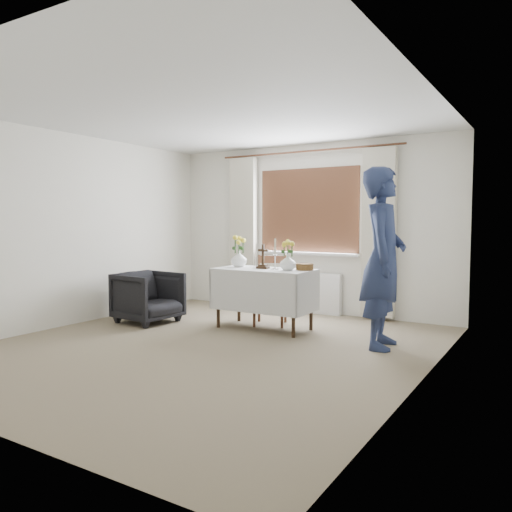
{
  "coord_description": "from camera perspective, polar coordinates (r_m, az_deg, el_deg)",
  "views": [
    {
      "loc": [
        3.22,
        -4.27,
        1.36
      ],
      "look_at": [
        0.05,
        0.9,
        0.94
      ],
      "focal_mm": 35.0,
      "sensor_mm": 36.0,
      "label": 1
    }
  ],
  "objects": [
    {
      "name": "altar_table",
      "position": [
        6.31,
        0.93,
        -4.92
      ],
      "size": [
        1.24,
        0.64,
        0.76
      ],
      "primitive_type": "cube",
      "color": "silver",
      "rests_on": "ground"
    },
    {
      "name": "flower_vase_left",
      "position": [
        6.54,
        -1.96,
        -0.31
      ],
      "size": [
        0.26,
        0.26,
        0.21
      ],
      "primitive_type": "imported",
      "rotation": [
        0.0,
        0.0,
        -0.33
      ],
      "color": "white",
      "rests_on": "altar_table"
    },
    {
      "name": "person",
      "position": [
        5.5,
        14.34,
        -0.2
      ],
      "size": [
        0.58,
        0.77,
        1.94
      ],
      "primitive_type": "imported",
      "rotation": [
        0.0,
        0.0,
        1.74
      ],
      "color": "navy",
      "rests_on": "ground"
    },
    {
      "name": "candlestick_right",
      "position": [
        6.13,
        2.19,
        0.2
      ],
      "size": [
        0.14,
        0.14,
        0.38
      ],
      "primitive_type": null,
      "rotation": [
        0.0,
        0.0,
        -0.35
      ],
      "color": "white",
      "rests_on": "altar_table"
    },
    {
      "name": "armchair",
      "position": [
        6.87,
        -12.2,
        -4.61
      ],
      "size": [
        0.82,
        0.8,
        0.68
      ],
      "primitive_type": "imported",
      "rotation": [
        0.0,
        0.0,
        1.48
      ],
      "color": "black",
      "rests_on": "ground"
    },
    {
      "name": "wooden_cross",
      "position": [
        6.27,
        0.81,
        -0.05
      ],
      "size": [
        0.15,
        0.11,
        0.31
      ],
      "primitive_type": null,
      "rotation": [
        0.0,
        0.0,
        0.07
      ],
      "color": "black",
      "rests_on": "altar_table"
    },
    {
      "name": "candlestick_left",
      "position": [
        6.35,
        0.04,
        0.03
      ],
      "size": [
        0.1,
        0.1,
        0.32
      ],
      "primitive_type": null,
      "rotation": [
        0.0,
        0.0,
        -0.08
      ],
      "color": "white",
      "rests_on": "altar_table"
    },
    {
      "name": "radiator",
      "position": [
        7.5,
        5.74,
        -4.15
      ],
      "size": [
        1.1,
        0.1,
        0.6
      ],
      "primitive_type": "cube",
      "color": "silver",
      "rests_on": "ground"
    },
    {
      "name": "flower_vase_right",
      "position": [
        6.08,
        3.65,
        -0.71
      ],
      "size": [
        0.24,
        0.24,
        0.2
      ],
      "primitive_type": "imported",
      "rotation": [
        0.0,
        0.0,
        -0.32
      ],
      "color": "white",
      "rests_on": "altar_table"
    },
    {
      "name": "ground",
      "position": [
        5.52,
        -5.47,
        -10.29
      ],
      "size": [
        5.0,
        5.0,
        0.0
      ],
      "primitive_type": "plane",
      "color": "#817459",
      "rests_on": "ground"
    },
    {
      "name": "wooden_chair",
      "position": [
        6.55,
        1.64,
        -3.95
      ],
      "size": [
        0.54,
        0.54,
        0.91
      ],
      "primitive_type": null,
      "rotation": [
        0.0,
        0.0,
        0.37
      ],
      "color": "#58301E",
      "rests_on": "ground"
    },
    {
      "name": "wicker_basket",
      "position": [
        6.14,
        5.58,
        -1.23
      ],
      "size": [
        0.27,
        0.27,
        0.08
      ],
      "primitive_type": "cylinder",
      "rotation": [
        0.0,
        0.0,
        -0.29
      ],
      "color": "brown",
      "rests_on": "altar_table"
    }
  ]
}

